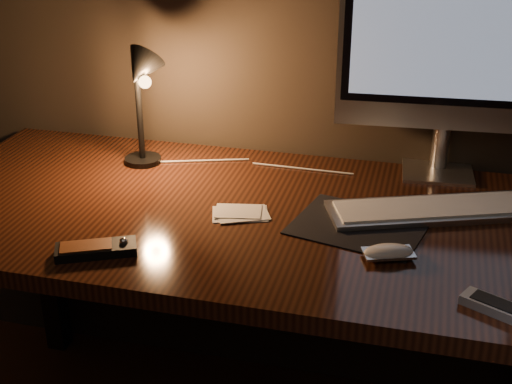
% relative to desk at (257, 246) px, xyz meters
% --- Properties ---
extents(desk, '(1.60, 0.75, 0.75)m').
position_rel_desk_xyz_m(desk, '(0.00, 0.00, 0.00)').
color(desk, '#38190C').
rests_on(desk, ground).
extents(monitor, '(0.54, 0.17, 0.57)m').
position_rel_desk_xyz_m(monitor, '(0.41, 0.26, 0.46)').
color(monitor, silver).
rests_on(monitor, desk).
extents(keyboard, '(0.51, 0.31, 0.02)m').
position_rel_desk_xyz_m(keyboard, '(0.41, 0.03, 0.14)').
color(keyboard, silver).
rests_on(keyboard, desk).
extents(mousepad, '(0.32, 0.28, 0.00)m').
position_rel_desk_xyz_m(mousepad, '(0.25, -0.08, 0.13)').
color(mousepad, black).
rests_on(mousepad, desk).
extents(mouse, '(0.11, 0.09, 0.02)m').
position_rel_desk_xyz_m(mouse, '(0.33, -0.21, 0.14)').
color(mouse, white).
rests_on(mouse, desk).
extents(media_remote, '(0.17, 0.12, 0.03)m').
position_rel_desk_xyz_m(media_remote, '(-0.25, -0.34, 0.14)').
color(media_remote, black).
rests_on(media_remote, desk).
extents(tv_remote, '(0.18, 0.12, 0.02)m').
position_rel_desk_xyz_m(tv_remote, '(0.55, -0.36, 0.14)').
color(tv_remote, '#9B9EA1').
rests_on(tv_remote, desk).
extents(papers, '(0.14, 0.12, 0.01)m').
position_rel_desk_xyz_m(papers, '(-0.02, -0.09, 0.13)').
color(papers, white).
rests_on(papers, desk).
extents(desk_lamp, '(0.15, 0.17, 0.33)m').
position_rel_desk_xyz_m(desk_lamp, '(-0.33, 0.11, 0.35)').
color(desk_lamp, black).
rests_on(desk_lamp, desk).
extents(cable, '(0.55, 0.07, 0.00)m').
position_rel_desk_xyz_m(cable, '(-0.07, 0.18, 0.13)').
color(cable, white).
rests_on(cable, desk).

